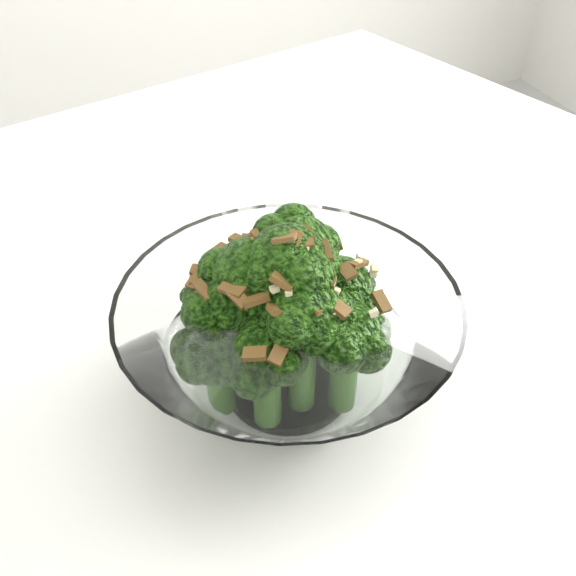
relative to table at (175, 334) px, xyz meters
name	(u,v)px	position (x,y,z in m)	size (l,w,h in m)	color
table	(175,334)	(0.00, 0.00, 0.00)	(1.38, 1.11, 0.75)	white
broccoli_dish	(287,334)	(0.06, -0.16, 0.12)	(0.24, 0.24, 0.15)	white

